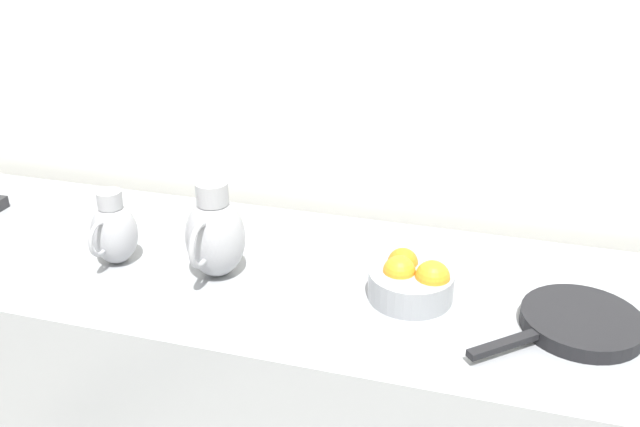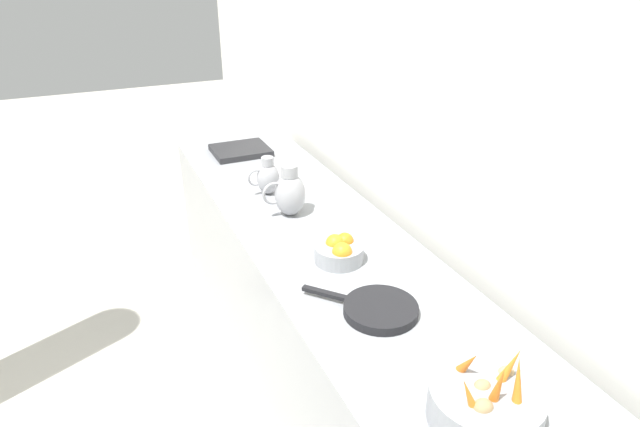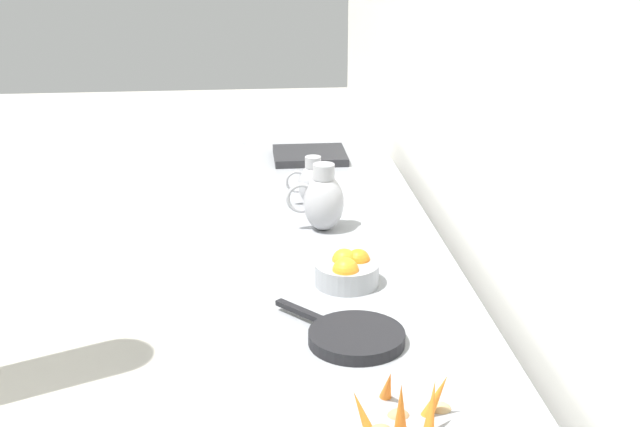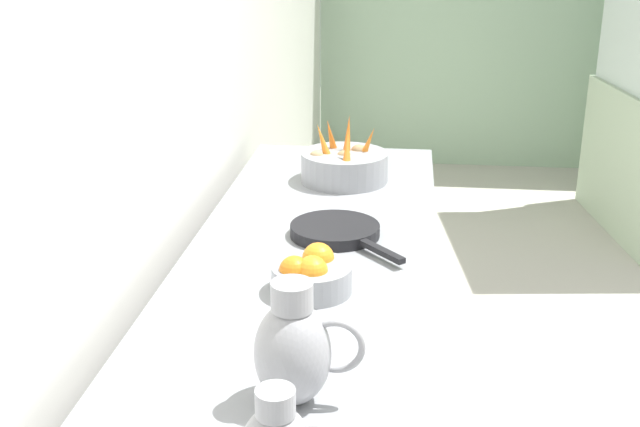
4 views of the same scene
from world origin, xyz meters
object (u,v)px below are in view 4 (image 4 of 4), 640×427
object	(u,v)px
orange_bowl	(311,274)
vegetable_colander	(344,165)
metal_pitcher_tall	(294,349)
skillet_on_counter	(336,231)

from	to	relation	value
orange_bowl	vegetable_colander	bearing A→B (deg)	89.70
vegetable_colander	orange_bowl	bearing A→B (deg)	-90.30
orange_bowl	metal_pitcher_tall	distance (m)	0.50
vegetable_colander	orange_bowl	distance (m)	0.93
metal_pitcher_tall	skillet_on_counter	distance (m)	0.88
orange_bowl	skillet_on_counter	world-z (taller)	orange_bowl
metal_pitcher_tall	orange_bowl	bearing A→B (deg)	93.40
skillet_on_counter	vegetable_colander	bearing A→B (deg)	92.35
metal_pitcher_tall	vegetable_colander	bearing A→B (deg)	90.98
vegetable_colander	orange_bowl	xyz separation A→B (m)	(-0.00, -0.93, -0.01)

